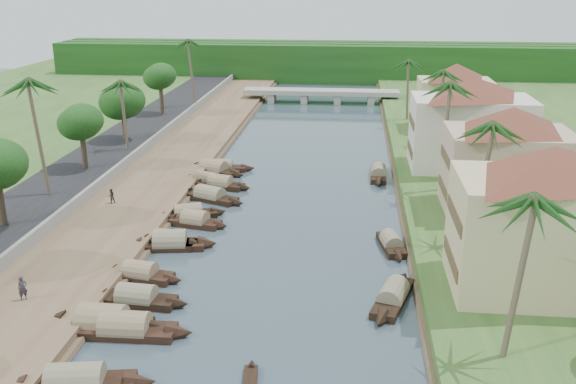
# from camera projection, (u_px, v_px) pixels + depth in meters

# --- Properties ---
(ground) EXTENTS (220.00, 220.00, 0.00)m
(ground) POSITION_uv_depth(u_px,v_px,m) (271.00, 278.00, 48.87)
(ground) COLOR #32424B
(ground) RESTS_ON ground
(left_bank) EXTENTS (10.00, 180.00, 0.80)m
(left_bank) POSITION_uv_depth(u_px,v_px,m) (147.00, 186.00, 69.14)
(left_bank) COLOR brown
(left_bank) RESTS_ON ground
(right_bank) EXTENTS (16.00, 180.00, 1.20)m
(right_bank) POSITION_uv_depth(u_px,v_px,m) (479.00, 195.00, 65.70)
(right_bank) COLOR #2A4F1F
(right_bank) RESTS_ON ground
(road) EXTENTS (8.00, 180.00, 1.40)m
(road) POSITION_uv_depth(u_px,v_px,m) (71.00, 181.00, 69.87)
(road) COLOR black
(road) RESTS_ON ground
(retaining_wall) EXTENTS (0.40, 180.00, 1.10)m
(retaining_wall) POSITION_uv_depth(u_px,v_px,m) (109.00, 176.00, 69.25)
(retaining_wall) COLOR slate
(retaining_wall) RESTS_ON left_bank
(treeline) EXTENTS (120.00, 14.00, 8.00)m
(treeline) POSITION_uv_depth(u_px,v_px,m) (328.00, 61.00, 141.88)
(treeline) COLOR #143A10
(treeline) RESTS_ON ground
(bridge) EXTENTS (28.00, 4.00, 2.40)m
(bridge) POSITION_uv_depth(u_px,v_px,m) (321.00, 93.00, 116.20)
(bridge) COLOR gray
(bridge) RESTS_ON ground
(building_near) EXTENTS (14.85, 14.85, 10.20)m
(building_near) POSITION_uv_depth(u_px,v_px,m) (546.00, 219.00, 43.12)
(building_near) COLOR tan
(building_near) RESTS_ON right_bank
(building_mid) EXTENTS (14.11, 14.11, 9.70)m
(building_mid) POSITION_uv_depth(u_px,v_px,m) (508.00, 159.00, 58.18)
(building_mid) COLOR tan
(building_mid) RESTS_ON right_bank
(building_far) EXTENTS (15.59, 15.59, 10.20)m
(building_far) POSITION_uv_depth(u_px,v_px,m) (471.00, 123.00, 71.40)
(building_far) COLOR beige
(building_far) RESTS_ON right_bank
(building_distant) EXTENTS (12.62, 12.62, 9.20)m
(building_distant) POSITION_uv_depth(u_px,v_px,m) (454.00, 96.00, 90.32)
(building_distant) COLOR tan
(building_distant) RESTS_ON right_bank
(sampan_0) EXTENTS (9.22, 3.27, 2.36)m
(sampan_0) POSITION_uv_depth(u_px,v_px,m) (76.00, 383.00, 35.55)
(sampan_0) COLOR black
(sampan_0) RESTS_ON ground
(sampan_1) EXTENTS (8.94, 2.47, 2.59)m
(sampan_1) POSITION_uv_depth(u_px,v_px,m) (103.00, 323.00, 41.73)
(sampan_1) COLOR black
(sampan_1) RESTS_ON ground
(sampan_2) EXTENTS (9.09, 2.20, 2.36)m
(sampan_2) POSITION_uv_depth(u_px,v_px,m) (125.00, 329.00, 41.06)
(sampan_2) COLOR black
(sampan_2) RESTS_ON ground
(sampan_3) EXTENTS (7.91, 2.26, 2.12)m
(sampan_3) POSITION_uv_depth(u_px,v_px,m) (137.00, 298.00, 44.95)
(sampan_3) COLOR black
(sampan_3) RESTS_ON ground
(sampan_4) EXTENTS (7.27, 2.80, 2.05)m
(sampan_4) POSITION_uv_depth(u_px,v_px,m) (140.00, 274.00, 48.66)
(sampan_4) COLOR black
(sampan_4) RESTS_ON ground
(sampan_5) EXTENTS (6.81, 2.40, 2.15)m
(sampan_5) POSITION_uv_depth(u_px,v_px,m) (169.00, 242.00, 54.56)
(sampan_5) COLOR black
(sampan_5) RESTS_ON ground
(sampan_6) EXTENTS (8.29, 3.11, 2.40)m
(sampan_6) POSITION_uv_depth(u_px,v_px,m) (170.00, 243.00, 54.19)
(sampan_6) COLOR black
(sampan_6) RESTS_ON ground
(sampan_7) EXTENTS (7.54, 4.18, 2.03)m
(sampan_7) POSITION_uv_depth(u_px,v_px,m) (188.00, 214.00, 60.94)
(sampan_7) COLOR black
(sampan_7) RESTS_ON ground
(sampan_8) EXTENTS (6.90, 3.06, 2.10)m
(sampan_8) POSITION_uv_depth(u_px,v_px,m) (195.00, 221.00, 59.13)
(sampan_8) COLOR black
(sampan_8) RESTS_ON ground
(sampan_9) EXTENTS (8.48, 5.04, 2.17)m
(sampan_9) POSITION_uv_depth(u_px,v_px,m) (210.00, 196.00, 65.86)
(sampan_9) COLOR black
(sampan_9) RESTS_ON ground
(sampan_10) EXTENTS (7.42, 4.15, 2.06)m
(sampan_10) POSITION_uv_depth(u_px,v_px,m) (206.00, 181.00, 70.85)
(sampan_10) COLOR black
(sampan_10) RESTS_ON ground
(sampan_11) EXTENTS (7.42, 3.25, 2.10)m
(sampan_11) POSITION_uv_depth(u_px,v_px,m) (220.00, 184.00, 69.70)
(sampan_11) COLOR black
(sampan_11) RESTS_ON ground
(sampan_12) EXTENTS (8.66, 2.38, 2.05)m
(sampan_12) POSITION_uv_depth(u_px,v_px,m) (220.00, 168.00, 75.78)
(sampan_12) COLOR black
(sampan_12) RESTS_ON ground
(sampan_13) EXTENTS (8.45, 5.10, 2.31)m
(sampan_13) POSITION_uv_depth(u_px,v_px,m) (214.00, 170.00, 74.94)
(sampan_13) COLOR black
(sampan_13) RESTS_ON ground
(sampan_14) EXTENTS (4.00, 8.72, 2.10)m
(sampan_14) POSITION_uv_depth(u_px,v_px,m) (393.00, 297.00, 45.22)
(sampan_14) COLOR black
(sampan_14) RESTS_ON ground
(sampan_15) EXTENTS (2.68, 6.98, 1.88)m
(sampan_15) POSITION_uv_depth(u_px,v_px,m) (391.00, 244.00, 54.21)
(sampan_15) COLOR black
(sampan_15) RESTS_ON ground
(sampan_16) EXTENTS (1.90, 8.44, 2.07)m
(sampan_16) POSITION_uv_depth(u_px,v_px,m) (378.00, 174.00, 73.43)
(sampan_16) COLOR black
(sampan_16) RESTS_ON ground
(canoe_1) EXTENTS (4.50, 0.82, 0.72)m
(canoe_1) POSITION_uv_depth(u_px,v_px,m) (141.00, 280.00, 48.40)
(canoe_1) COLOR black
(canoe_1) RESTS_ON ground
(canoe_2) EXTENTS (5.28, 0.88, 0.77)m
(canoe_2) POSITION_uv_depth(u_px,v_px,m) (193.00, 199.00, 66.07)
(canoe_2) COLOR black
(canoe_2) RESTS_ON ground
(palm_0) EXTENTS (3.20, 3.20, 11.17)m
(palm_0) POSITION_uv_depth(u_px,v_px,m) (525.00, 202.00, 33.75)
(palm_0) COLOR brown
(palm_0) RESTS_ON ground
(palm_1) EXTENTS (3.20, 3.20, 11.36)m
(palm_1) POSITION_uv_depth(u_px,v_px,m) (485.00, 127.00, 49.52)
(palm_1) COLOR brown
(palm_1) RESTS_ON ground
(palm_2) EXTENTS (3.20, 3.20, 12.35)m
(palm_2) POSITION_uv_depth(u_px,v_px,m) (449.00, 87.00, 62.01)
(palm_2) COLOR brown
(palm_2) RESTS_ON ground
(palm_3) EXTENTS (3.20, 3.20, 11.00)m
(palm_3) POSITION_uv_depth(u_px,v_px,m) (436.00, 73.00, 79.46)
(palm_3) COLOR brown
(palm_3) RESTS_ON ground
(palm_5) EXTENTS (3.20, 3.20, 12.76)m
(palm_5) POSITION_uv_depth(u_px,v_px,m) (34.00, 84.00, 60.00)
(palm_5) COLOR brown
(palm_5) RESTS_ON ground
(palm_6) EXTENTS (3.20, 3.20, 9.92)m
(palm_6) POSITION_uv_depth(u_px,v_px,m) (122.00, 84.00, 77.28)
(palm_6) COLOR brown
(palm_6) RESTS_ON ground
(palm_7) EXTENTS (3.20, 3.20, 10.33)m
(palm_7) POSITION_uv_depth(u_px,v_px,m) (410.00, 62.00, 94.98)
(palm_7) COLOR brown
(palm_7) RESTS_ON ground
(palm_8) EXTENTS (3.20, 3.20, 12.18)m
(palm_8) POSITION_uv_depth(u_px,v_px,m) (191.00, 42.00, 103.52)
(palm_8) COLOR brown
(palm_8) RESTS_ON ground
(tree_3) EXTENTS (4.57, 4.57, 7.10)m
(tree_3) POSITION_uv_depth(u_px,v_px,m) (81.00, 123.00, 70.67)
(tree_3) COLOR #493C2A
(tree_3) RESTS_ON ground
(tree_4) EXTENTS (5.39, 5.39, 7.24)m
(tree_4) POSITION_uv_depth(u_px,v_px,m) (123.00, 102.00, 83.23)
(tree_4) COLOR #493C2A
(tree_4) RESTS_ON ground
(tree_5) EXTENTS (4.57, 4.57, 7.69)m
(tree_5) POSITION_uv_depth(u_px,v_px,m) (160.00, 77.00, 98.98)
(tree_5) COLOR #493C2A
(tree_5) RESTS_ON ground
(tree_6) EXTENTS (4.05, 4.05, 6.40)m
(tree_6) POSITION_uv_depth(u_px,v_px,m) (516.00, 128.00, 71.25)
(tree_6) COLOR #493C2A
(tree_6) RESTS_ON ground
(person_near) EXTENTS (0.75, 0.75, 1.75)m
(person_near) POSITION_uv_depth(u_px,v_px,m) (23.00, 288.00, 43.70)
(person_near) COLOR #2C2A32
(person_near) RESTS_ON left_bank
(person_far) EXTENTS (0.90, 0.88, 1.47)m
(person_far) POSITION_uv_depth(u_px,v_px,m) (111.00, 196.00, 62.49)
(person_far) COLOR #312A22
(person_far) RESTS_ON left_bank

